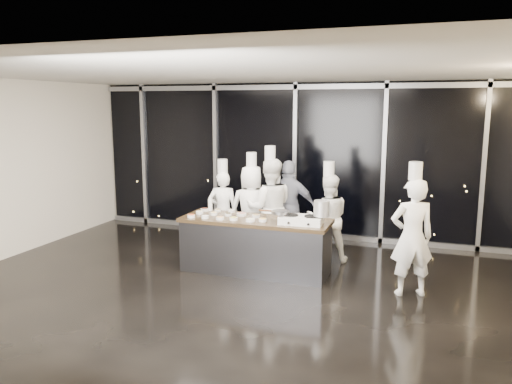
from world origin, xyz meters
TOP-DOWN VIEW (x-y plane):
  - ground at (0.00, 0.00)m, footprint 9.00×9.00m
  - room_shell at (0.18, 0.00)m, footprint 9.02×7.02m
  - window_wall at (0.00, 3.43)m, footprint 8.90×0.11m
  - demo_counter at (0.00, 0.90)m, footprint 2.46×0.86m
  - stove at (0.79, 0.81)m, footprint 0.68×0.45m
  - frying_pan at (0.45, 0.79)m, footprint 0.51×0.30m
  - stock_pot at (1.11, 0.83)m, footprint 0.25×0.25m
  - prep_bowls at (-0.50, 0.89)m, footprint 1.36×0.72m
  - squeeze_bottle at (-0.96, 1.24)m, footprint 0.08×0.08m
  - chef_far_left at (-0.98, 1.86)m, footprint 0.63×0.49m
  - chef_left at (-0.41, 1.85)m, footprint 0.92×0.72m
  - chef_center at (-0.04, 1.80)m, footprint 1.05×0.94m
  - guest at (0.24, 2.11)m, footprint 1.03×0.46m
  - chef_right at (1.01, 1.86)m, footprint 0.91×0.80m
  - chef_side at (2.46, 0.67)m, footprint 0.74×0.62m

SIDE VIEW (x-z plane):
  - ground at x=0.00m, z-range 0.00..0.00m
  - demo_counter at x=0.00m, z-range 0.00..0.90m
  - chef_far_left at x=-0.98m, z-range -0.09..1.66m
  - chef_right at x=1.01m, z-range -0.10..1.68m
  - chef_left at x=-0.41m, z-range -0.10..1.79m
  - guest at x=0.24m, z-range 0.00..1.74m
  - chef_side at x=2.46m, z-range -0.10..1.86m
  - chef_center at x=-0.04m, z-range -0.11..1.92m
  - prep_bowls at x=-0.50m, z-range 0.90..0.95m
  - stove at x=0.79m, z-range 0.89..1.03m
  - squeeze_bottle at x=-0.96m, z-range 0.89..1.17m
  - frying_pan at x=0.45m, z-range 1.04..1.09m
  - stock_pot at x=1.11m, z-range 1.04..1.28m
  - window_wall at x=0.00m, z-range 0.00..3.20m
  - room_shell at x=0.18m, z-range 0.64..3.85m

